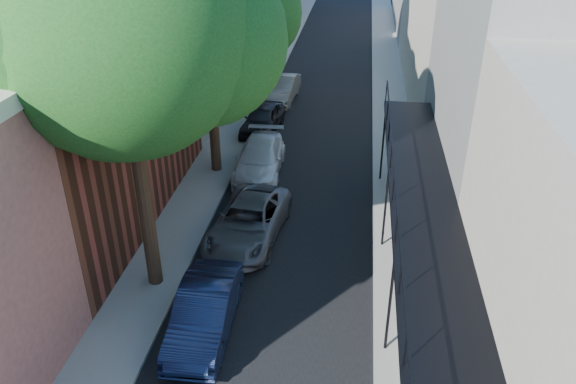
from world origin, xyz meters
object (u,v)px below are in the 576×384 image
(oak_near, at_px, (141,30))
(parked_car_c, at_px, (248,221))
(parked_car_d, at_px, (260,159))
(oak_mid, at_px, (217,4))
(parked_car_e, at_px, (263,119))
(parked_car_f, at_px, (282,89))
(parked_car_b, at_px, (205,312))

(oak_near, xyz_separation_m, parked_car_c, (1.97, 2.73, -7.20))
(oak_near, xyz_separation_m, parked_car_d, (1.48, 7.83, -7.19))
(oak_mid, distance_m, parked_car_e, 7.86)
(oak_near, height_order, parked_car_e, oak_near)
(parked_car_c, xyz_separation_m, parked_car_f, (-0.83, 14.46, 0.03))
(oak_mid, height_order, parked_car_e, oak_mid)
(parked_car_b, bearing_deg, oak_near, 126.80)
(parked_car_e, bearing_deg, parked_car_b, -80.01)
(oak_near, bearing_deg, parked_car_f, 86.21)
(parked_car_c, bearing_deg, parked_car_b, -87.91)
(oak_mid, distance_m, parked_car_c, 8.50)
(parked_car_e, xyz_separation_m, parked_car_f, (0.33, 4.70, 0.03))
(parked_car_c, distance_m, parked_car_d, 5.12)
(parked_car_c, height_order, parked_car_f, parked_car_f)
(parked_car_c, distance_m, parked_car_e, 9.83)
(parked_car_d, height_order, parked_car_f, parked_car_f)
(parked_car_d, distance_m, parked_car_f, 9.36)
(parked_car_b, xyz_separation_m, parked_car_e, (-0.86, 14.60, -0.01))
(parked_car_e, bearing_deg, parked_car_f, 92.62)
(parked_car_e, height_order, parked_car_f, parked_car_f)
(parked_car_d, bearing_deg, parked_car_c, -86.66)
(parked_car_c, bearing_deg, oak_mid, 116.65)
(parked_car_b, height_order, parked_car_d, parked_car_b)
(parked_car_f, bearing_deg, parked_car_e, -90.31)
(oak_near, bearing_deg, parked_car_c, 54.20)
(oak_near, distance_m, parked_car_c, 7.95)
(oak_mid, height_order, parked_car_c, oak_mid)
(parked_car_d, relative_size, parked_car_e, 1.19)
(parked_car_e, bearing_deg, parked_car_c, -76.63)
(parked_car_c, bearing_deg, oak_near, -120.21)
(parked_car_b, bearing_deg, parked_car_e, 91.85)
(oak_near, height_order, parked_car_c, oak_near)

